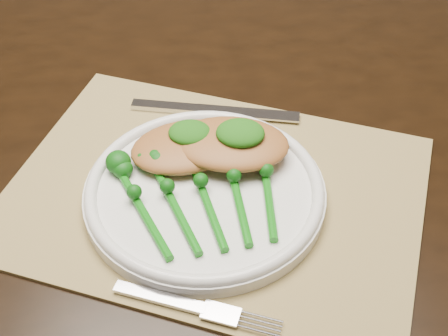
# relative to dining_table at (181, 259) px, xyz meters

# --- Properties ---
(dining_table) EXTENTS (1.72, 1.14, 0.75)m
(dining_table) POSITION_rel_dining_table_xyz_m (0.00, 0.00, 0.00)
(dining_table) COLOR black
(dining_table) RESTS_ON ground
(placemat) EXTENTS (0.55, 0.45, 0.00)m
(placemat) POSITION_rel_dining_table_xyz_m (0.08, -0.19, 0.37)
(placemat) COLOR #947F4B
(placemat) RESTS_ON dining_table
(dinner_plate) EXTENTS (0.28, 0.28, 0.03)m
(dinner_plate) POSITION_rel_dining_table_xyz_m (0.07, -0.20, 0.39)
(dinner_plate) COLOR silver
(dinner_plate) RESTS_ON placemat
(knife) EXTENTS (0.23, 0.03, 0.01)m
(knife) POSITION_rel_dining_table_xyz_m (0.05, -0.04, 0.38)
(knife) COLOR silver
(knife) RESTS_ON placemat
(fork) EXTENTS (0.17, 0.06, 0.01)m
(fork) POSITION_rel_dining_table_xyz_m (0.08, -0.35, 0.38)
(fork) COLOR silver
(fork) RESTS_ON placemat
(chicken_fillet_left) EXTENTS (0.16, 0.13, 0.03)m
(chicken_fillet_left) POSITION_rel_dining_table_xyz_m (0.04, -0.14, 0.41)
(chicken_fillet_left) COLOR #A5662F
(chicken_fillet_left) RESTS_ON dinner_plate
(chicken_fillet_right) EXTENTS (0.14, 0.10, 0.03)m
(chicken_fillet_right) POSITION_rel_dining_table_xyz_m (0.10, -0.14, 0.41)
(chicken_fillet_right) COLOR #A5662F
(chicken_fillet_right) RESTS_ON dinner_plate
(pesto_dollop_left) EXTENTS (0.05, 0.04, 0.02)m
(pesto_dollop_left) POSITION_rel_dining_table_xyz_m (0.05, -0.14, 0.42)
(pesto_dollop_left) COLOR #10460A
(pesto_dollop_left) RESTS_ON chicken_fillet_left
(pesto_dollop_right) EXTENTS (0.06, 0.05, 0.02)m
(pesto_dollop_right) POSITION_rel_dining_table_xyz_m (0.11, -0.14, 0.43)
(pesto_dollop_right) COLOR #10460A
(pesto_dollop_right) RESTS_ON chicken_fillet_right
(broccolini_bundle) EXTENTS (0.21, 0.22, 0.04)m
(broccolini_bundle) POSITION_rel_dining_table_xyz_m (0.07, -0.22, 0.40)
(broccolini_bundle) COLOR #0E650D
(broccolini_bundle) RESTS_ON dinner_plate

